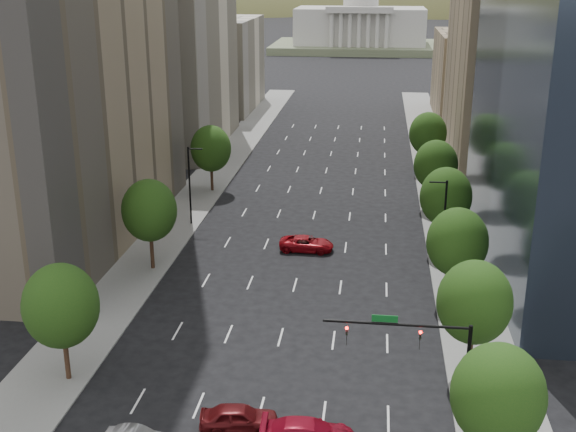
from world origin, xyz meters
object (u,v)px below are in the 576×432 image
at_px(car_maroon, 239,418).
at_px(capitol, 360,25).
at_px(traffic_signal, 428,350).
at_px(car_red_far, 306,244).

bearing_deg(car_maroon, capitol, -8.13).
bearing_deg(traffic_signal, car_red_far, 109.81).
height_order(traffic_signal, car_maroon, traffic_signal).
bearing_deg(car_red_far, car_maroon, 178.48).
xyz_separation_m(capitol, car_red_far, (0.21, -191.07, -7.81)).
height_order(capitol, car_red_far, capitol).
relative_size(car_maroon, car_red_far, 0.89).
relative_size(traffic_signal, car_red_far, 1.65).
distance_m(traffic_signal, capitol, 219.99).
bearing_deg(car_red_far, traffic_signal, -159.46).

